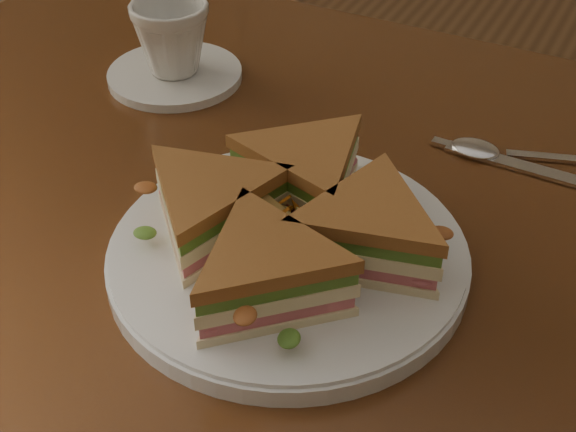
{
  "coord_description": "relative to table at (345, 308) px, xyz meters",
  "views": [
    {
      "loc": [
        0.2,
        -0.5,
        1.19
      ],
      "look_at": [
        -0.03,
        -0.07,
        0.8
      ],
      "focal_mm": 50.0,
      "sensor_mm": 36.0,
      "label": 1
    }
  ],
  "objects": [
    {
      "name": "crisps_mound",
      "position": [
        -0.03,
        -0.07,
        0.14
      ],
      "size": [
        0.09,
        0.09,
        0.05
      ],
      "primitive_type": null,
      "color": "orange",
      "rests_on": "plate"
    },
    {
      "name": "sandwich_wedges",
      "position": [
        -0.03,
        -0.07,
        0.14
      ],
      "size": [
        0.29,
        0.29,
        0.06
      ],
      "color": "#FFEDBC",
      "rests_on": "plate"
    },
    {
      "name": "knife",
      "position": [
        0.12,
        0.15,
        0.1
      ],
      "size": [
        0.22,
        0.02,
        0.0
      ],
      "rotation": [
        0.0,
        0.0,
        -0.03
      ],
      "color": "silver",
      "rests_on": "table"
    },
    {
      "name": "saucer",
      "position": [
        -0.28,
        0.15,
        0.1
      ],
      "size": [
        0.15,
        0.15,
        0.01
      ],
      "primitive_type": "cylinder",
      "color": "white",
      "rests_on": "table"
    },
    {
      "name": "plate",
      "position": [
        -0.03,
        -0.07,
        0.11
      ],
      "size": [
        0.29,
        0.29,
        0.02
      ],
      "primitive_type": "cylinder",
      "color": "white",
      "rests_on": "table"
    },
    {
      "name": "coffee_cup",
      "position": [
        -0.28,
        0.15,
        0.15
      ],
      "size": [
        0.1,
        0.1,
        0.08
      ],
      "primitive_type": "imported",
      "rotation": [
        0.0,
        0.0,
        -0.22
      ],
      "color": "white",
      "rests_on": "saucer"
    },
    {
      "name": "spoon",
      "position": [
        0.08,
        0.17,
        0.1
      ],
      "size": [
        0.18,
        0.07,
        0.01
      ],
      "rotation": [
        0.0,
        0.0,
        0.31
      ],
      "color": "silver",
      "rests_on": "table"
    },
    {
      "name": "table",
      "position": [
        0.0,
        0.0,
        0.0
      ],
      "size": [
        1.2,
        0.8,
        0.75
      ],
      "color": "#3A1D0D",
      "rests_on": "ground"
    }
  ]
}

